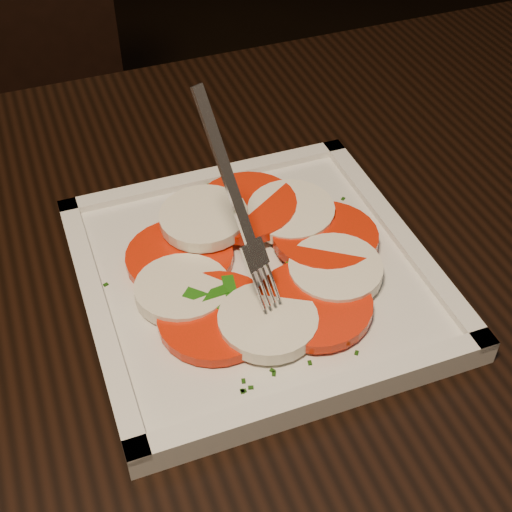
{
  "coord_description": "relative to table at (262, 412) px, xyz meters",
  "views": [
    {
      "loc": [
        -0.31,
        -0.1,
        1.14
      ],
      "look_at": [
        -0.13,
        0.24,
        0.78
      ],
      "focal_mm": 50.0,
      "sensor_mm": 36.0,
      "label": 1
    }
  ],
  "objects": [
    {
      "name": "table",
      "position": [
        0.0,
        0.0,
        0.0
      ],
      "size": [
        1.29,
        0.94,
        0.75
      ],
      "rotation": [
        0.0,
        0.0,
        -0.13
      ],
      "color": "black",
      "rests_on": "ground"
    },
    {
      "name": "fork",
      "position": [
        -0.01,
        0.04,
        0.2
      ],
      "size": [
        0.05,
        0.08,
        0.14
      ],
      "primitive_type": null,
      "rotation": [
        0.0,
        0.0,
        0.24
      ],
      "color": "white",
      "rests_on": "caprese_salad"
    },
    {
      "name": "plate",
      "position": [
        0.02,
        0.04,
        0.11
      ],
      "size": [
        0.28,
        0.28,
        0.01
      ],
      "primitive_type": "cube",
      "rotation": [
        0.0,
        0.0,
        -0.13
      ],
      "color": "silver",
      "rests_on": "table"
    },
    {
      "name": "caprese_salad",
      "position": [
        0.02,
        0.04,
        0.12
      ],
      "size": [
        0.21,
        0.22,
        0.02
      ],
      "color": "red",
      "rests_on": "plate"
    }
  ]
}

